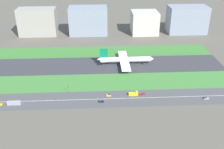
# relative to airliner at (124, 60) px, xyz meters

# --- Properties ---
(ground_plane) EXTENTS (800.00, 800.00, 0.00)m
(ground_plane) POSITION_rel_airliner_xyz_m (-27.99, -0.00, -6.23)
(ground_plane) COLOR #5B564C
(runway) EXTENTS (280.00, 46.00, 0.10)m
(runway) POSITION_rel_airliner_xyz_m (-27.99, -0.00, -6.18)
(runway) COLOR #38383D
(runway) RESTS_ON ground_plane
(grass_median_north) EXTENTS (280.00, 36.00, 0.10)m
(grass_median_north) POSITION_rel_airliner_xyz_m (-27.99, 41.00, -6.18)
(grass_median_north) COLOR #3D7A33
(grass_median_north) RESTS_ON ground_plane
(grass_median_south) EXTENTS (280.00, 36.00, 0.10)m
(grass_median_south) POSITION_rel_airliner_xyz_m (-27.99, -41.00, -6.18)
(grass_median_south) COLOR #427F38
(grass_median_south) RESTS_ON ground_plane
(highway) EXTENTS (280.00, 28.00, 0.10)m
(highway) POSITION_rel_airliner_xyz_m (-27.99, -73.00, -6.18)
(highway) COLOR #4C4C4F
(highway) RESTS_ON ground_plane
(highway_centerline) EXTENTS (266.00, 0.50, 0.01)m
(highway_centerline) POSITION_rel_airliner_xyz_m (-27.99, -73.00, -6.13)
(highway_centerline) COLOR silver
(highway_centerline) RESTS_ON highway
(airliner) EXTENTS (65.00, 56.00, 19.70)m
(airliner) POSITION_rel_airliner_xyz_m (0.00, 0.00, 0.00)
(airliner) COLOR white
(airliner) RESTS_ON runway
(bus_0) EXTENTS (11.60, 2.50, 3.50)m
(bus_0) POSITION_rel_airliner_xyz_m (-103.37, -78.00, -4.41)
(bus_0) COLOR #99999E
(bus_0) RESTS_ON highway
(truck_0) EXTENTS (8.40, 2.50, 4.00)m
(truck_0) POSITION_rel_airliner_xyz_m (1.86, -68.00, -4.56)
(truck_0) COLOR yellow
(truck_0) RESTS_ON highway
(car_4) EXTENTS (4.40, 1.80, 2.00)m
(car_4) POSITION_rel_airliner_xyz_m (-20.59, -68.00, -5.31)
(car_4) COLOR yellow
(car_4) RESTS_ON highway
(car_1) EXTENTS (4.40, 1.80, 2.00)m
(car_1) POSITION_rel_airliner_xyz_m (10.67, -68.00, -5.31)
(car_1) COLOR #B2191E
(car_1) RESTS_ON highway
(car_2) EXTENTS (4.40, 1.80, 2.00)m
(car_2) POSITION_rel_airliner_xyz_m (-28.08, -78.00, -5.31)
(car_2) COLOR black
(car_2) RESTS_ON highway
(car_0) EXTENTS (4.40, 1.80, 2.00)m
(car_0) POSITION_rel_airliner_xyz_m (66.16, -78.00, -5.31)
(car_0) COLOR #99999E
(car_0) RESTS_ON highway
(traffic_light) EXTENTS (0.36, 0.50, 7.20)m
(traffic_light) POSITION_rel_airliner_xyz_m (-58.09, -60.01, -1.94)
(traffic_light) COLOR #4C4C51
(traffic_light) RESTS_ON highway
(terminal_building) EXTENTS (54.60, 25.67, 39.77)m
(terminal_building) POSITION_rel_airliner_xyz_m (-117.99, 114.00, 13.65)
(terminal_building) COLOR #9E998E
(terminal_building) RESTS_ON ground_plane
(hangar_building) EXTENTS (55.99, 29.60, 41.02)m
(hangar_building) POSITION_rel_airliner_xyz_m (-43.33, 114.00, 14.28)
(hangar_building) COLOR gray
(hangar_building) RESTS_ON ground_plane
(office_tower) EXTENTS (39.10, 36.58, 32.82)m
(office_tower) POSITION_rel_airliner_xyz_m (41.10, 114.00, 10.18)
(office_tower) COLOR beige
(office_tower) RESTS_ON ground_plane
(cargo_warehouse) EXTENTS (57.93, 31.38, 40.12)m
(cargo_warehouse) POSITION_rel_airliner_xyz_m (106.02, 114.00, 13.83)
(cargo_warehouse) COLOR gray
(cargo_warehouse) RESTS_ON ground_plane
(fuel_tank_west) EXTENTS (19.28, 19.28, 17.98)m
(fuel_tank_west) POSITION_rel_airliner_xyz_m (-56.56, 159.00, 2.76)
(fuel_tank_west) COLOR silver
(fuel_tank_west) RESTS_ON ground_plane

